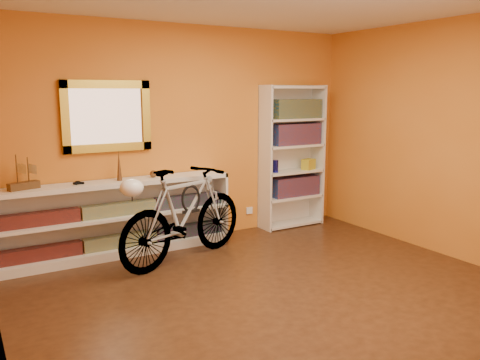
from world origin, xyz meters
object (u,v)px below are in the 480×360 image
console_unit (119,218)px  bicycle (184,214)px  bookcase (292,157)px  helmet (132,188)px

console_unit → bicycle: 0.78m
console_unit → bookcase: (2.40, 0.03, 0.52)m
console_unit → helmet: bearing=-96.3°
bookcase → bicycle: bearing=-162.8°
console_unit → helmet: 0.91m
bookcase → bicycle: 1.98m
console_unit → bicycle: bearing=-44.7°
bookcase → bicycle: bookcase is taller
bookcase → helmet: bearing=-162.3°
console_unit → bookcase: 2.46m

